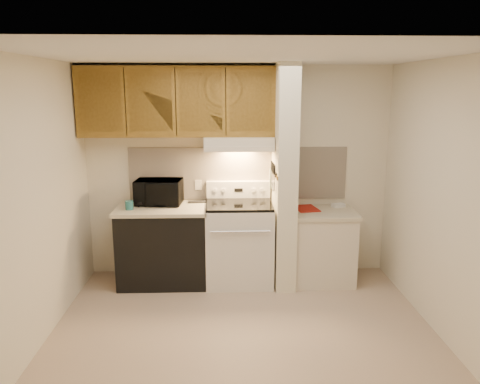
{
  "coord_description": "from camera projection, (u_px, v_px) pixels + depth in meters",
  "views": [
    {
      "loc": [
        -0.17,
        -4.03,
        2.23
      ],
      "look_at": [
        -0.0,
        0.75,
        1.17
      ],
      "focal_mm": 35.0,
      "sensor_mm": 36.0,
      "label": 1
    }
  ],
  "objects": [
    {
      "name": "microwave",
      "position": [
        159.0,
        192.0,
        5.43
      ],
      "size": [
        0.55,
        0.4,
        0.29
      ],
      "primitive_type": "imported",
      "rotation": [
        0.0,
        0.0,
        -0.08
      ],
      "color": "black",
      "rests_on": "left_countertop"
    },
    {
      "name": "oven_handle",
      "position": [
        240.0,
        232.0,
        5.04
      ],
      "size": [
        0.65,
        0.02,
        0.02
      ],
      "primitive_type": "cylinder",
      "rotation": [
        0.0,
        1.57,
        0.0
      ],
      "color": "silver",
      "rests_on": "range_body"
    },
    {
      "name": "cab_door_a",
      "position": [
        100.0,
        102.0,
        5.05
      ],
      "size": [
        0.46,
        0.01,
        0.63
      ],
      "primitive_type": "cube",
      "color": "brown",
      "rests_on": "upper_cabinets"
    },
    {
      "name": "upper_cabinets",
      "position": [
        177.0,
        102.0,
        5.23
      ],
      "size": [
        2.18,
        0.33,
        0.77
      ],
      "primitive_type": "cube",
      "color": "brown",
      "rests_on": "wall_back"
    },
    {
      "name": "range_hood",
      "position": [
        239.0,
        143.0,
        5.31
      ],
      "size": [
        0.78,
        0.44,
        0.15
      ],
      "primitive_type": "cube",
      "color": "beige",
      "rests_on": "upper_cabinets"
    },
    {
      "name": "wall_left",
      "position": [
        38.0,
        203.0,
        4.08
      ],
      "size": [
        0.02,
        3.0,
        2.5
      ],
      "primitive_type": "cube",
      "color": "beige",
      "rests_on": "floor"
    },
    {
      "name": "knife_blade_b",
      "position": [
        274.0,
        183.0,
        5.15
      ],
      "size": [
        0.01,
        0.04,
        0.18
      ],
      "primitive_type": "cube",
      "color": "silver",
      "rests_on": "knife_strip"
    },
    {
      "name": "range_display",
      "position": [
        238.0,
        190.0,
        5.55
      ],
      "size": [
        0.1,
        0.01,
        0.04
      ],
      "primitive_type": "cube",
      "color": "black",
      "rests_on": "range_backguard"
    },
    {
      "name": "range_body",
      "position": [
        239.0,
        244.0,
        5.44
      ],
      "size": [
        0.76,
        0.65,
        0.92
      ],
      "primitive_type": "cube",
      "color": "silver",
      "rests_on": "floor"
    },
    {
      "name": "knife_blade_d",
      "position": [
        272.0,
        180.0,
        5.3
      ],
      "size": [
        0.01,
        0.04,
        0.16
      ],
      "primitive_type": "cube",
      "color": "silver",
      "rests_on": "knife_strip"
    },
    {
      "name": "cab_gap_a",
      "position": [
        125.0,
        102.0,
        5.06
      ],
      "size": [
        0.01,
        0.01,
        0.73
      ],
      "primitive_type": "cube",
      "color": "black",
      "rests_on": "upper_cabinets"
    },
    {
      "name": "red_folder",
      "position": [
        306.0,
        208.0,
        5.48
      ],
      "size": [
        0.3,
        0.37,
        0.01
      ],
      "primitive_type": "cube",
      "rotation": [
        0.0,
        0.0,
        0.18
      ],
      "color": "maroon",
      "rests_on": "right_countertop"
    },
    {
      "name": "wall_back",
      "position": [
        238.0,
        172.0,
        5.61
      ],
      "size": [
        3.6,
        2.5,
        0.02
      ],
      "primitive_type": "cube",
      "rotation": [
        1.57,
        0.0,
        0.0
      ],
      "color": "beige",
      "rests_on": "floor"
    },
    {
      "name": "knife_blade_c",
      "position": [
        273.0,
        182.0,
        5.25
      ],
      "size": [
        0.01,
        0.04,
        0.2
      ],
      "primitive_type": "cube",
      "color": "silver",
      "rests_on": "knife_strip"
    },
    {
      "name": "range_backguard",
      "position": [
        238.0,
        189.0,
        5.59
      ],
      "size": [
        0.76,
        0.08,
        0.2
      ],
      "primitive_type": "cube",
      "color": "silver",
      "rests_on": "range_body"
    },
    {
      "name": "hood_lip",
      "position": [
        239.0,
        149.0,
        5.12
      ],
      "size": [
        0.78,
        0.04,
        0.06
      ],
      "primitive_type": "cube",
      "color": "beige",
      "rests_on": "range_hood"
    },
    {
      "name": "floor",
      "position": [
        243.0,
        330.0,
        4.42
      ],
      "size": [
        3.6,
        3.6,
        0.0
      ],
      "primitive_type": "plane",
      "color": "tan",
      "rests_on": "ground"
    },
    {
      "name": "knife_strip",
      "position": [
        274.0,
        172.0,
        5.22
      ],
      "size": [
        0.02,
        0.42,
        0.04
      ],
      "primitive_type": "cube",
      "color": "black",
      "rests_on": "partition_pillar"
    },
    {
      "name": "knife_blade_a",
      "position": [
        274.0,
        184.0,
        5.07
      ],
      "size": [
        0.01,
        0.03,
        0.16
      ],
      "primitive_type": "cube",
      "color": "silver",
      "rests_on": "knife_strip"
    },
    {
      "name": "cab_gap_c",
      "position": [
        226.0,
        102.0,
        5.1
      ],
      "size": [
        0.01,
        0.01,
        0.73
      ],
      "primitive_type": "cube",
      "color": "black",
      "rests_on": "upper_cabinets"
    },
    {
      "name": "spoon_rest",
      "position": [
        198.0,
        202.0,
        5.53
      ],
      "size": [
        0.24,
        0.1,
        0.02
      ],
      "primitive_type": "cube",
      "rotation": [
        0.0,
        0.0,
        0.1
      ],
      "color": "black",
      "rests_on": "left_countertop"
    },
    {
      "name": "knife_handle_c",
      "position": [
        273.0,
        167.0,
        5.22
      ],
      "size": [
        0.02,
        0.02,
        0.1
      ],
      "primitive_type": "cylinder",
      "color": "black",
      "rests_on": "knife_strip"
    },
    {
      "name": "cab_gap_b",
      "position": [
        176.0,
        102.0,
        5.08
      ],
      "size": [
        0.01,
        0.01,
        0.73
      ],
      "primitive_type": "cube",
      "color": "black",
      "rests_on": "upper_cabinets"
    },
    {
      "name": "knife_handle_e",
      "position": [
        272.0,
        165.0,
        5.35
      ],
      "size": [
        0.02,
        0.02,
        0.1
      ],
      "primitive_type": "cylinder",
      "color": "black",
      "rests_on": "knife_strip"
    },
    {
      "name": "ceiling",
      "position": [
        244.0,
        55.0,
        3.88
      ],
      "size": [
        3.6,
        3.6,
        0.0
      ],
      "primitive_type": "plane",
      "rotation": [
        3.14,
        0.0,
        0.0
      ],
      "color": "white",
      "rests_on": "wall_back"
    },
    {
      "name": "outlet",
      "position": [
        198.0,
        185.0,
        5.6
      ],
      "size": [
        0.08,
        0.01,
        0.12
      ],
      "primitive_type": "cube",
      "color": "beige",
      "rests_on": "backsplash"
    },
    {
      "name": "left_countertop",
      "position": [
        162.0,
        209.0,
        5.33
      ],
      "size": [
        1.04,
        0.67,
        0.04
      ],
      "primitive_type": "cube",
      "color": "beige",
      "rests_on": "dishwasher_front"
    },
    {
      "name": "right_countertop",
      "position": [
        323.0,
        213.0,
        5.39
      ],
      "size": [
        0.74,
        0.64,
        0.04
      ],
      "primitive_type": "cube",
      "color": "beige",
      "rests_on": "right_cab_base"
    },
    {
      "name": "knife_handle_a",
      "position": [
        275.0,
        170.0,
        5.05
      ],
      "size": [
        0.02,
        0.02,
        0.1
      ],
      "primitive_type": "cylinder",
      "color": "black",
      "rests_on": "knife_strip"
    },
    {
      "name": "backsplash",
      "position": [
        238.0,
        173.0,
        5.6
      ],
      "size": [
        2.6,
        0.02,
        0.63
      ],
      "primitive_type": "cube",
      "color": "white",
      "rests_on": "wall_back"
    },
    {
      "name": "knife_blade_e",
      "position": [
        271.0,
        179.0,
        5.41
      ],
      "size": [
        0.01,
        0.04,
        0.18
      ],
      "primitive_type": "cube",
      "color": "silver",
      "rests_on": "knife_strip"
    },
    {
      "name": "pillar_trim",
      "position": [
        274.0,
        173.0,
        5.27
      ],
      "size": [
        0.01,
        0.7,
        0.04
      ],
      "primitive_type": "cube",
      "color": "brown",
      "rests_on": "partition_pillar"
    },
    {
      "name": "range_knob_right_inner",
      "position": [
        254.0,
        190.0,
        5.56
      ],
      "size": [
        0.05,
        0.02,
        0.05
      ],
      "primitive_type": "cylinder",
      "rotation": [
        1.57,
        0.0,
        0.0
      ],
      "color": "silver",
      "rests_on": "range_backguard"
    },
    {
      "name": "white_box",
      "position": [
        338.0,
        205.0,
        5.57
      ],
      "size": [
        0.17,
        0.15,
        0.04
      ],
      "primitive_type": "cube",
      "rotation": [
        0.0,
        0.0,
        0.42
      ],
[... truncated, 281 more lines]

